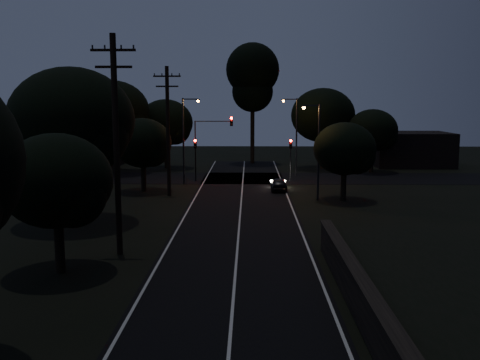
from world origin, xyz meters
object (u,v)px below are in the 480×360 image
object	(u,v)px
utility_pole_far	(168,129)
tall_pine	(253,77)
streetlight_c	(317,145)
car	(279,184)
streetlight_a	(185,135)
utility_pole_mid	(116,142)
signal_left	(195,152)
signal_right	(291,152)
streetlight_b	(295,131)
signal_mast	(213,137)

from	to	relation	value
utility_pole_far	tall_pine	distance (m)	24.59
tall_pine	streetlight_c	bearing A→B (deg)	-79.07
tall_pine	streetlight_c	size ratio (longest dim) A/B	1.97
car	streetlight_a	bearing A→B (deg)	-21.62
utility_pole_mid	signal_left	xyz separation A→B (m)	(1.40, 24.99, -2.90)
signal_right	car	bearing A→B (deg)	-104.38
signal_left	utility_pole_mid	bearing A→B (deg)	-93.21
streetlight_b	utility_pole_far	bearing A→B (deg)	-133.30
signal_right	streetlight_c	xyz separation A→B (m)	(1.23, -9.99, 1.51)
utility_pole_far	tall_pine	size ratio (longest dim) A/B	0.71
signal_mast	car	distance (m)	9.02
streetlight_b	streetlight_c	size ratio (longest dim) A/B	1.07
tall_pine	signal_right	bearing A→B (deg)	-76.51
utility_pole_mid	utility_pole_far	bearing A→B (deg)	90.00
signal_right	streetlight_c	bearing A→B (deg)	-82.98
utility_pole_far	streetlight_a	bearing A→B (deg)	83.41
streetlight_b	utility_pole_mid	bearing A→B (deg)	-111.30
signal_mast	signal_left	bearing A→B (deg)	-179.87
signal_right	streetlight_a	bearing A→B (deg)	-168.66
signal_right	signal_mast	bearing A→B (deg)	179.97
streetlight_b	car	world-z (taller)	streetlight_b
signal_mast	car	xyz separation A→B (m)	(6.11, -5.46, -3.77)
tall_pine	signal_left	distance (m)	17.82
signal_right	streetlight_a	distance (m)	10.26
tall_pine	signal_mast	xyz separation A→B (m)	(-3.91, -15.01, -6.30)
utility_pole_mid	streetlight_c	size ratio (longest dim) A/B	1.47
tall_pine	utility_pole_mid	bearing A→B (deg)	-99.93
tall_pine	streetlight_a	bearing A→B (deg)	-110.36
streetlight_a	streetlight_b	distance (m)	12.19
streetlight_a	car	distance (m)	10.05
signal_left	streetlight_b	xyz separation A→B (m)	(9.91, 4.01, 1.80)
utility_pole_far	streetlight_a	distance (m)	6.10
utility_pole_mid	signal_right	xyz separation A→B (m)	(10.60, 24.99, -2.90)
streetlight_b	streetlight_c	world-z (taller)	streetlight_b
signal_right	streetlight_a	size ratio (longest dim) A/B	0.51
utility_pole_far	streetlight_c	xyz separation A→B (m)	(11.83, -2.00, -1.13)
signal_mast	streetlight_b	world-z (taller)	streetlight_b
utility_pole_mid	streetlight_a	world-z (taller)	utility_pole_mid
streetlight_a	streetlight_b	xyz separation A→B (m)	(10.61, 6.00, 0.00)
signal_left	streetlight_c	size ratio (longest dim) A/B	0.55
utility_pole_mid	streetlight_c	xyz separation A→B (m)	(11.83, 15.00, -1.39)
streetlight_b	tall_pine	bearing A→B (deg)	111.38
utility_pole_far	car	bearing A→B (deg)	15.37
streetlight_b	streetlight_c	bearing A→B (deg)	-87.86
utility_pole_far	streetlight_a	xyz separation A→B (m)	(0.69, 6.00, -0.85)
tall_pine	streetlight_b	world-z (taller)	tall_pine
utility_pole_far	signal_right	distance (m)	13.53
signal_left	tall_pine	bearing A→B (deg)	69.54
streetlight_a	signal_mast	bearing A→B (deg)	39.77
signal_right	signal_mast	size ratio (longest dim) A/B	0.66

